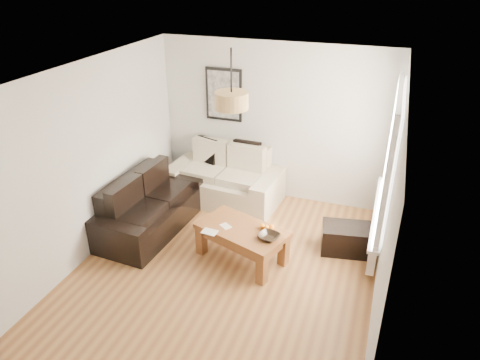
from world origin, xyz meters
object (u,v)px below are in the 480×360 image
(loveseat_cream, at_px, (224,175))
(coffee_table, at_px, (242,243))
(sofa_leather, at_px, (150,204))
(ottoman, at_px, (346,239))

(loveseat_cream, height_order, coffee_table, loveseat_cream)
(loveseat_cream, bearing_deg, sofa_leather, -117.00)
(coffee_table, distance_m, ottoman, 1.48)
(loveseat_cream, height_order, sofa_leather, loveseat_cream)
(loveseat_cream, distance_m, sofa_leather, 1.40)
(sofa_leather, xyz_separation_m, ottoman, (2.88, 0.38, -0.21))
(loveseat_cream, relative_size, coffee_table, 1.54)
(loveseat_cream, bearing_deg, ottoman, -15.89)
(loveseat_cream, xyz_separation_m, ottoman, (2.14, -0.81, -0.26))
(loveseat_cream, distance_m, coffee_table, 1.69)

